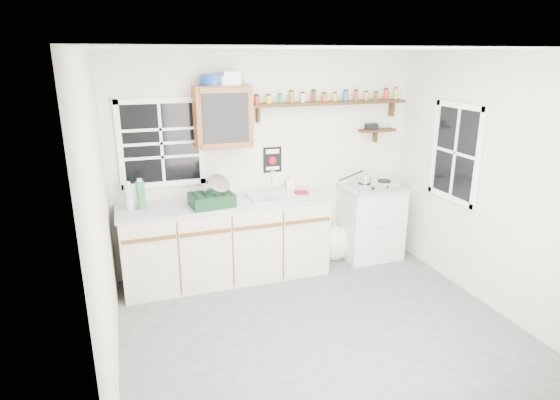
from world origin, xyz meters
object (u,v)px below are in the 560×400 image
Objects in this scene: right_cabinet at (370,222)px; upper_cabinet at (223,116)px; hotplate at (374,184)px; dish_rack at (213,196)px; spice_shelf at (329,102)px; main_cabinet at (227,240)px.

upper_cabinet is (-1.80, 0.12, 1.37)m from right_cabinet.
hotplate is at bearing -4.37° from upper_cabinet.
dish_rack reaches higher than right_cabinet.
upper_cabinet reaches higher than spice_shelf.
main_cabinet is 2.54× the size of right_cabinet.
dish_rack is (-0.19, -0.25, -0.80)m from upper_cabinet.
main_cabinet is 4.85× the size of dish_rack.
main_cabinet is 3.55× the size of upper_cabinet.
main_cabinet is at bearing -179.21° from right_cabinet.
right_cabinet is at bearing 0.79° from main_cabinet.
right_cabinet is 2.07m from dish_rack.
right_cabinet is 2.26m from upper_cabinet.
right_cabinet is at bearing 125.78° from hotplate.
upper_cabinet reaches higher than right_cabinet.
hotplate is at bearing -59.59° from right_cabinet.
main_cabinet is 0.60m from dish_rack.
upper_cabinet is at bearing -176.89° from spice_shelf.
hotplate is at bearing -2.62° from dish_rack.
right_cabinet is 1.63× the size of hotplate.
right_cabinet is at bearing -2.03° from dish_rack.
dish_rack is (-1.46, -0.32, -0.91)m from spice_shelf.
spice_shelf is at bearing 3.11° from upper_cabinet.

